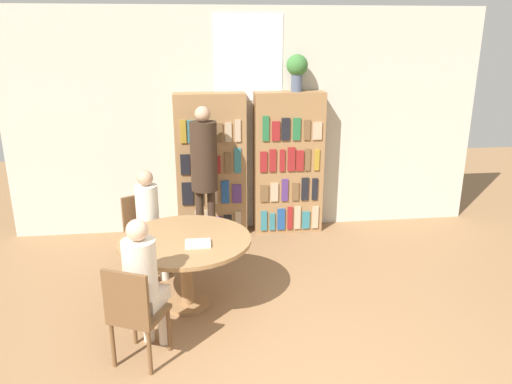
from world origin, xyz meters
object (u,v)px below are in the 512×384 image
Objects in this scene: bookshelf_left at (211,166)px; librarian_standing at (204,163)px; bookshelf_right at (288,163)px; chair_left_side at (144,230)px; chair_near_camera at (134,311)px; seated_reader_right at (143,278)px; seated_reader_left at (150,219)px; reading_table at (185,249)px; flower_vase at (297,69)px.

bookshelf_left reaches higher than librarian_standing.
chair_left_side is at bearing -150.54° from bookshelf_right.
seated_reader_right is (0.07, 0.16, 0.21)m from chair_near_camera.
seated_reader_right is (-0.67, -2.66, -0.24)m from bookshelf_left.
seated_reader_left is at bearing 90.00° from chair_left_side.
bookshelf_right is at bearing 54.20° from reading_table.
librarian_standing reaches higher than reading_table.
chair_near_camera is at bearing 60.03° from seated_reader_left.
flower_vase is at bearing 178.86° from chair_left_side.
seated_reader_left is at bearing -145.67° from bookshelf_right.
bookshelf_right is at bearing -177.11° from flower_vase.
chair_near_camera is (-0.41, -0.90, -0.13)m from reading_table.
reading_table is 1.00m from chair_left_side.
bookshelf_left is 1.70m from flower_vase.
reading_table is 1.05× the size of seated_reader_left.
reading_table is at bearing -125.80° from bookshelf_right.
seated_reader_left is (0.01, 1.60, 0.20)m from chair_near_camera.
flower_vase reaches higher than seated_reader_left.
flower_vase is at bearing -176.45° from seated_reader_left.
librarian_standing is at bearing -101.24° from bookshelf_left.
bookshelf_left is 2.13× the size of chair_left_side.
bookshelf_left is 1.55× the size of seated_reader_left.
seated_reader_left is at bearing 116.90° from seated_reader_right.
chair_near_camera is 1.00× the size of chair_left_side.
librarian_standing is (0.72, 0.56, 0.63)m from chair_left_side.
bookshelf_right is 1.27m from librarian_standing.
chair_near_camera is 0.28m from seated_reader_right.
bookshelf_right is 4.08× the size of flower_vase.
bookshelf_left is at bearing -179.78° from flower_vase.
seated_reader_left is at bearing -146.90° from flower_vase.
bookshelf_left is 1.05× the size of librarian_standing.
seated_reader_left is at bearing -121.05° from bookshelf_left.
bookshelf_left is 1.45m from seated_reader_left.
chair_near_camera is 0.49× the size of librarian_standing.
flower_vase is 2.90m from reading_table.
bookshelf_right is at bearing 23.57° from librarian_standing.
librarian_standing is (-1.24, -0.51, -1.08)m from flower_vase.
reading_table is 0.82m from seated_reader_right.
seated_reader_right is at bearing -124.23° from flower_vase.
flower_vase is 0.52× the size of chair_left_side.
seated_reader_right is (0.15, -1.60, 0.21)m from chair_left_side.
seated_reader_left is (-1.88, -1.22, -1.52)m from flower_vase.
reading_table is at bearing 90.00° from chair_near_camera.
flower_vase is 0.38× the size of seated_reader_left.
seated_reader_right is (-1.81, -2.67, -1.50)m from flower_vase.
chair_left_side is (-1.87, -1.06, -0.45)m from bookshelf_right.
chair_left_side is (-0.08, 1.76, 0.00)m from chair_near_camera.
seated_reader_left reaches higher than reading_table.
flower_vase reaches higher than seated_reader_right.
seated_reader_left is (-1.78, -1.22, -0.26)m from bookshelf_right.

